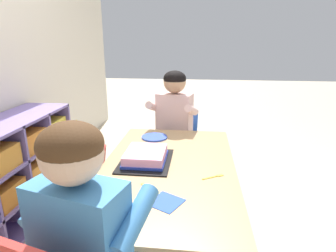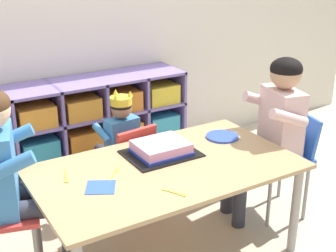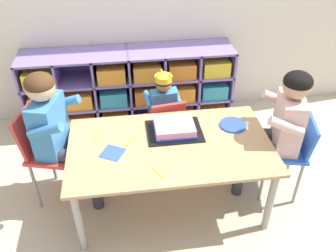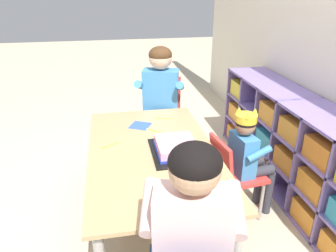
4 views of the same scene
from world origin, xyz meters
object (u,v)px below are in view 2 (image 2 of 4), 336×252
at_px(paper_plate_stack, 222,136).
at_px(fork_at_table_front_edge, 66,177).
at_px(fork_near_child_seat, 176,193).
at_px(fork_by_napkin, 115,173).
at_px(birthday_cake_on_tray, 161,149).
at_px(activity_table, 167,177).
at_px(child_with_crown, 119,135).
at_px(classroom_chair_blue, 128,161).
at_px(guest_at_table_side, 273,121).
at_px(adult_helper_seated, 12,169).
at_px(classroom_chair_guest_side, 285,151).

xyz_separation_m(paper_plate_stack, fork_at_table_front_edge, (-0.99, -0.01, -0.00)).
bearing_deg(fork_near_child_seat, fork_by_napkin, -4.78).
bearing_deg(fork_at_table_front_edge, birthday_cake_on_tray, -74.27).
distance_m(activity_table, child_with_crown, 0.65).
height_order(classroom_chair_blue, guest_at_table_side, guest_at_table_side).
relative_size(classroom_chair_blue, fork_near_child_seat, 5.13).
bearing_deg(paper_plate_stack, adult_helper_seated, 179.25).
distance_m(adult_helper_seated, fork_by_napkin, 0.50).
distance_m(child_with_crown, paper_plate_stack, 0.68).
height_order(child_with_crown, classroom_chair_guest_side, child_with_crown).
bearing_deg(child_with_crown, paper_plate_stack, 126.10).
bearing_deg(paper_plate_stack, birthday_cake_on_tray, -178.02).
height_order(guest_at_table_side, birthday_cake_on_tray, guest_at_table_side).
relative_size(classroom_chair_blue, adult_helper_seated, 0.57).
height_order(guest_at_table_side, fork_near_child_seat, guest_at_table_side).
distance_m(adult_helper_seated, birthday_cake_on_tray, 0.81).
bearing_deg(fork_at_table_front_edge, fork_by_napkin, -94.28).
relative_size(classroom_chair_blue, birthday_cake_on_tray, 1.55).
bearing_deg(fork_by_napkin, classroom_chair_blue, -169.89).
distance_m(paper_plate_stack, fork_near_child_seat, 0.74).
bearing_deg(adult_helper_seated, fork_near_child_seat, -109.72).
relative_size(child_with_crown, fork_by_napkin, 7.10).
bearing_deg(birthday_cake_on_tray, activity_table, -109.02).
bearing_deg(guest_at_table_side, adult_helper_seated, -81.21).
relative_size(birthday_cake_on_tray, fork_at_table_front_edge, 2.90).
height_order(child_with_crown, guest_at_table_side, guest_at_table_side).
height_order(activity_table, classroom_chair_guest_side, classroom_chair_guest_side).
xyz_separation_m(classroom_chair_blue, fork_at_table_front_edge, (-0.54, -0.39, 0.21)).
height_order(fork_near_child_seat, fork_at_table_front_edge, same).
distance_m(classroom_chair_guest_side, guest_at_table_side, 0.24).
relative_size(activity_table, classroom_chair_guest_side, 2.08).
bearing_deg(child_with_crown, classroom_chair_guest_side, 137.05).
xyz_separation_m(classroom_chair_blue, guest_at_table_side, (0.76, -0.49, 0.28)).
relative_size(adult_helper_seated, fork_at_table_front_edge, 7.81).
distance_m(activity_table, classroom_chair_blue, 0.56).
bearing_deg(classroom_chair_guest_side, adult_helper_seated, -81.80).
xyz_separation_m(activity_table, classroom_chair_guest_side, (0.90, 0.03, -0.07)).
height_order(paper_plate_stack, fork_by_napkin, paper_plate_stack).
distance_m(activity_table, fork_at_table_front_edge, 0.53).
distance_m(classroom_chair_blue, fork_by_napkin, 0.61).
height_order(adult_helper_seated, fork_by_napkin, adult_helper_seated).
height_order(classroom_chair_guest_side, birthday_cake_on_tray, classroom_chair_guest_side).
distance_m(activity_table, classroom_chair_guest_side, 0.91).
xyz_separation_m(classroom_chair_guest_side, fork_near_child_seat, (-1.01, -0.29, 0.14)).
bearing_deg(guest_at_table_side, fork_near_child_seat, -57.10).
distance_m(activity_table, fork_near_child_seat, 0.30).
bearing_deg(adult_helper_seated, classroom_chair_blue, -50.18).
bearing_deg(birthday_cake_on_tray, classroom_chair_blue, 91.75).
xyz_separation_m(classroom_chair_guest_side, birthday_cake_on_tray, (-0.85, 0.12, 0.17)).
relative_size(classroom_chair_blue, fork_by_napkin, 5.37).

